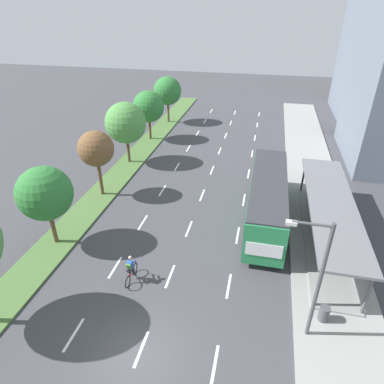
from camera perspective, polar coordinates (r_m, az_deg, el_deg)
ground_plane at (r=17.37m, az=-9.08°, el=-25.81°), size 140.00×140.00×0.00m
median_strip at (r=34.63m, az=-10.28°, el=5.10°), size 2.60×52.00×0.12m
sidewalk_right at (r=32.50m, az=19.73°, el=2.07°), size 4.50×52.00×0.15m
lane_divider_left at (r=31.05m, az=-3.73°, el=2.42°), size 0.14×46.06×0.01m
lane_divider_center at (r=30.33m, az=2.64°, el=1.75°), size 0.14×46.06×0.01m
lane_divider_right at (r=30.01m, az=9.22°, el=1.04°), size 0.14×46.06×0.01m
bus_shelter at (r=23.90m, az=22.82°, el=-4.02°), size 2.90×13.43×2.86m
bus at (r=24.59m, az=12.70°, el=-0.69°), size 2.54×11.29×3.37m
cyclist at (r=20.08m, az=-10.36°, el=-12.86°), size 0.46×1.82×1.71m
median_tree_second at (r=22.70m, az=-23.73°, el=-0.23°), size 3.45×3.45×5.45m
median_tree_third at (r=27.46m, az=-16.00°, el=7.05°), size 2.84×2.84×5.48m
median_tree_fourth at (r=33.15m, az=-11.21°, el=11.42°), size 3.92×3.92×5.96m
median_tree_fifth at (r=39.10m, az=-7.39°, el=14.17°), size 3.50×3.50×5.53m
median_tree_farthest at (r=45.03m, az=-4.18°, el=16.75°), size 3.57×3.57×5.83m
streetlight at (r=15.90m, az=20.40°, el=-13.12°), size 1.91×0.24×6.50m
trash_bin at (r=19.10m, az=21.50°, el=-18.63°), size 0.52×0.52×0.85m
building_mid_right at (r=52.97m, az=29.84°, el=19.81°), size 9.12×13.45×16.72m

